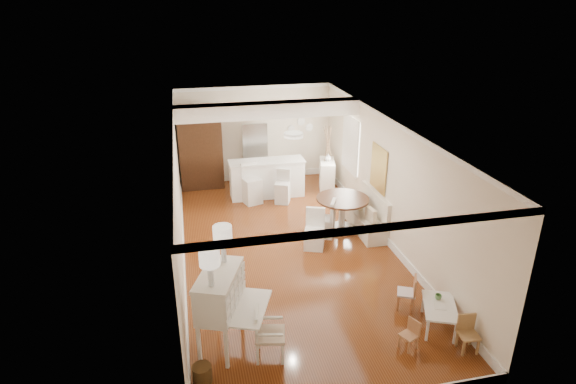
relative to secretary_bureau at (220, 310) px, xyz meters
name	(u,v)px	position (x,y,z in m)	size (l,w,h in m)	color
room	(286,160)	(1.73, 3.11, 1.31)	(9.00, 9.04, 2.82)	brown
secretary_bureau	(220,310)	(0.00, 0.00, 0.00)	(1.05, 1.08, 1.35)	white
gustavian_armchair	(270,334)	(0.70, -0.41, -0.26)	(0.48, 0.48, 0.84)	silver
wicker_basket	(202,374)	(-0.36, -0.73, -0.53)	(0.28, 0.28, 0.28)	#503619
kids_table	(438,316)	(3.59, -0.33, -0.46)	(0.52, 0.86, 0.43)	white
kids_chair_a	(409,335)	(2.87, -0.71, -0.42)	(0.24, 0.24, 0.51)	#B57B52
kids_chair_b	(406,292)	(3.29, 0.29, -0.35)	(0.31, 0.31, 0.65)	#B87B53
kids_chair_c	(469,334)	(3.75, -0.96, -0.37)	(0.30, 0.30, 0.61)	#AB804E
banquette	(366,212)	(3.68, 3.29, -0.19)	(0.52, 1.60, 0.98)	silver
dining_table	(342,214)	(3.14, 3.43, -0.26)	(1.22, 1.22, 0.83)	#4A2817
slip_chair_near	(314,229)	(2.29, 2.77, -0.23)	(0.42, 0.44, 0.89)	white
slip_chair_far	(325,218)	(2.66, 3.27, -0.23)	(0.42, 0.44, 0.89)	silver
breakfast_counter	(267,178)	(1.79, 5.89, -0.16)	(2.05, 0.65, 1.03)	white
bar_stool_left	(252,184)	(1.31, 5.49, -0.13)	(0.44, 0.44, 1.10)	silver
bar_stool_right	(282,187)	(2.11, 5.33, -0.22)	(0.36, 0.36, 0.91)	silver
pantry_cabinet	(201,149)	(0.09, 6.97, 0.47)	(1.20, 0.60, 2.30)	#381E11
fridge	(267,153)	(1.99, 6.94, 0.22)	(0.75, 0.65, 1.80)	silver
sideboard	(327,175)	(3.55, 6.00, -0.25)	(0.40, 0.89, 0.85)	silver
pencil_cup	(438,297)	(3.65, -0.16, -0.20)	(0.11, 0.11, 0.09)	#649C5B
branch_vase	(328,157)	(3.57, 6.03, 0.28)	(0.19, 0.19, 0.20)	silver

